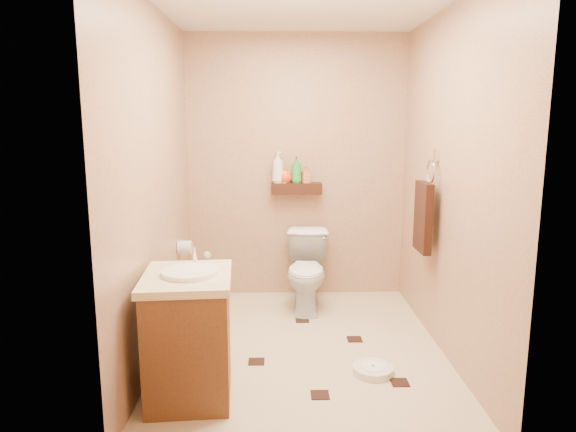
{
  "coord_description": "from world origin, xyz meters",
  "views": [
    {
      "loc": [
        -0.17,
        -3.48,
        1.62
      ],
      "look_at": [
        -0.1,
        0.25,
        0.93
      ],
      "focal_mm": 32.0,
      "sensor_mm": 36.0,
      "label": 1
    }
  ],
  "objects": [
    {
      "name": "ground",
      "position": [
        0.0,
        0.0,
        0.0
      ],
      "size": [
        2.5,
        2.5,
        0.0
      ],
      "primitive_type": "plane",
      "color": "#C1AD8D",
      "rests_on": "ground"
    },
    {
      "name": "wall_back",
      "position": [
        0.0,
        1.25,
        1.2
      ],
      "size": [
        2.0,
        0.04,
        2.4
      ],
      "primitive_type": "cube",
      "color": "tan",
      "rests_on": "ground"
    },
    {
      "name": "wall_front",
      "position": [
        0.0,
        -1.25,
        1.2
      ],
      "size": [
        2.0,
        0.04,
        2.4
      ],
      "primitive_type": "cube",
      "color": "tan",
      "rests_on": "ground"
    },
    {
      "name": "wall_left",
      "position": [
        -1.0,
        0.0,
        1.2
      ],
      "size": [
        0.04,
        2.5,
        2.4
      ],
      "primitive_type": "cube",
      "color": "tan",
      "rests_on": "ground"
    },
    {
      "name": "wall_right",
      "position": [
        1.0,
        0.0,
        1.2
      ],
      "size": [
        0.04,
        2.5,
        2.4
      ],
      "primitive_type": "cube",
      "color": "tan",
      "rests_on": "ground"
    },
    {
      "name": "wall_shelf",
      "position": [
        0.0,
        1.17,
        1.02
      ],
      "size": [
        0.46,
        0.14,
        0.1
      ],
      "primitive_type": "cube",
      "color": "#37190F",
      "rests_on": "wall_back"
    },
    {
      "name": "floor_accents",
      "position": [
        0.02,
        -0.03,
        0.0
      ],
      "size": [
        1.33,
        1.29,
        0.01
      ],
      "color": "black",
      "rests_on": "ground"
    },
    {
      "name": "toilet",
      "position": [
        0.08,
        0.83,
        0.33
      ],
      "size": [
        0.42,
        0.68,
        0.67
      ],
      "primitive_type": "imported",
      "rotation": [
        0.0,
        0.0,
        -0.08
      ],
      "color": "white",
      "rests_on": "ground"
    },
    {
      "name": "vanity",
      "position": [
        -0.7,
        -0.61,
        0.39
      ],
      "size": [
        0.55,
        0.65,
        0.87
      ],
      "rotation": [
        0.0,
        0.0,
        0.07
      ],
      "color": "brown",
      "rests_on": "ground"
    },
    {
      "name": "bathroom_scale",
      "position": [
        0.45,
        -0.38,
        0.03
      ],
      "size": [
        0.29,
        0.29,
        0.05
      ],
      "rotation": [
        0.0,
        0.0,
        -0.1
      ],
      "color": "silver",
      "rests_on": "ground"
    },
    {
      "name": "toilet_brush",
      "position": [
        -0.82,
        1.07,
        0.16
      ],
      "size": [
        0.1,
        0.1,
        0.46
      ],
      "color": "#1A6A6A",
      "rests_on": "ground"
    },
    {
      "name": "towel_ring",
      "position": [
        0.91,
        0.25,
        0.95
      ],
      "size": [
        0.12,
        0.3,
        0.76
      ],
      "color": "silver",
      "rests_on": "wall_right"
    },
    {
      "name": "toilet_paper",
      "position": [
        -0.94,
        0.65,
        0.6
      ],
      "size": [
        0.12,
        0.11,
        0.12
      ],
      "color": "silver",
      "rests_on": "wall_left"
    },
    {
      "name": "bottle_a",
      "position": [
        -0.17,
        1.17,
        1.21
      ],
      "size": [
        0.15,
        0.15,
        0.29
      ],
      "primitive_type": "imported",
      "rotation": [
        0.0,
        0.0,
        2.09
      ],
      "color": "silver",
      "rests_on": "wall_shelf"
    },
    {
      "name": "bottle_b",
      "position": [
        -0.11,
        1.17,
        1.15
      ],
      "size": [
        0.1,
        0.1,
        0.15
      ],
      "primitive_type": "imported",
      "rotation": [
        0.0,
        0.0,
        5.4
      ],
      "color": "yellow",
      "rests_on": "wall_shelf"
    },
    {
      "name": "bottle_c",
      "position": [
        -0.1,
        1.17,
        1.15
      ],
      "size": [
        0.17,
        0.17,
        0.15
      ],
      "primitive_type": "imported",
      "rotation": [
        0.0,
        0.0,
        0.96
      ],
      "color": "#F7391D",
      "rests_on": "wall_shelf"
    },
    {
      "name": "bottle_d",
      "position": [
        -0.0,
        1.17,
        1.19
      ],
      "size": [
        0.11,
        0.11,
        0.24
      ],
      "primitive_type": "imported",
      "rotation": [
        0.0,
        0.0,
        6.09
      ],
      "color": "green",
      "rests_on": "wall_shelf"
    },
    {
      "name": "bottle_e",
      "position": [
        0.08,
        1.17,
        1.15
      ],
      "size": [
        0.08,
        0.09,
        0.15
      ],
      "primitive_type": "imported",
      "rotation": [
        0.0,
        0.0,
        0.3
      ],
      "color": "#D06D45",
      "rests_on": "wall_shelf"
    }
  ]
}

